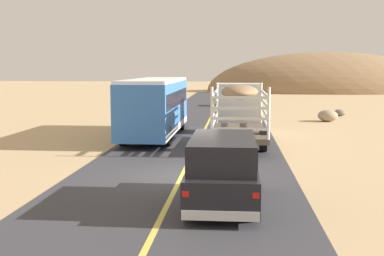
# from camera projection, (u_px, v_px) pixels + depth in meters

# --- Properties ---
(ground_plane) EXTENTS (240.00, 240.00, 0.00)m
(ground_plane) POSITION_uv_depth(u_px,v_px,m) (182.00, 176.00, 17.80)
(ground_plane) COLOR tan
(road_surface) EXTENTS (8.00, 120.00, 0.02)m
(road_surface) POSITION_uv_depth(u_px,v_px,m) (182.00, 176.00, 17.80)
(road_surface) COLOR #38383D
(road_surface) RESTS_ON ground
(road_centre_line) EXTENTS (0.16, 117.60, 0.00)m
(road_centre_line) POSITION_uv_depth(u_px,v_px,m) (182.00, 175.00, 17.79)
(road_centre_line) COLOR #D8CC4C
(road_centre_line) RESTS_ON road_surface
(suv_near) EXTENTS (1.90, 4.62, 1.93)m
(suv_near) POSITION_uv_depth(u_px,v_px,m) (223.00, 167.00, 13.87)
(suv_near) COLOR black
(suv_near) RESTS_ON road_surface
(livestock_truck) EXTENTS (2.53, 9.70, 3.02)m
(livestock_truck) POSITION_uv_depth(u_px,v_px,m) (239.00, 105.00, 27.21)
(livestock_truck) COLOR silver
(livestock_truck) RESTS_ON road_surface
(bus) EXTENTS (2.54, 10.00, 3.21)m
(bus) POSITION_uv_depth(u_px,v_px,m) (155.00, 106.00, 27.50)
(bus) COLOR #3872C6
(bus) RESTS_ON road_surface
(car_far) EXTENTS (1.80, 4.40, 1.46)m
(car_far) POSITION_uv_depth(u_px,v_px,m) (239.00, 99.00, 49.69)
(car_far) COLOR #B2261E
(car_far) RESTS_ON road_surface
(boulder_near_shoulder) EXTENTS (0.89, 1.07, 0.53)m
(boulder_near_shoulder) POSITION_uv_depth(u_px,v_px,m) (340.00, 113.00, 39.79)
(boulder_near_shoulder) COLOR #756656
(boulder_near_shoulder) RESTS_ON ground
(boulder_far_horizon) EXTENTS (1.41, 1.36, 0.84)m
(boulder_far_horizon) POSITION_uv_depth(u_px,v_px,m) (328.00, 116.00, 35.69)
(boulder_far_horizon) COLOR gray
(boulder_far_horizon) RESTS_ON ground
(distant_hill) EXTENTS (38.12, 18.99, 12.64)m
(distant_hill) POSITION_uv_depth(u_px,v_px,m) (326.00, 92.00, 79.96)
(distant_hill) COLOR #8D6E4C
(distant_hill) RESTS_ON ground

